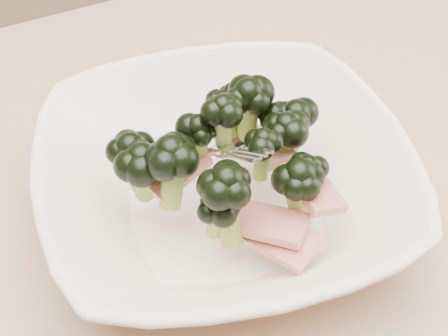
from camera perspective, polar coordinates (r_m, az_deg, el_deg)
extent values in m
cube|color=tan|center=(0.51, -0.79, -8.83)|extent=(1.20, 0.80, 0.04)
cylinder|color=tan|center=(1.21, 15.12, 2.39)|extent=(0.06, 0.06, 0.71)
imported|color=#EFDFCA|center=(0.49, 0.00, -1.24)|extent=(0.34, 0.34, 0.07)
cylinder|color=olive|center=(0.46, 3.51, 0.74)|extent=(0.02, 0.02, 0.03)
ellipsoid|color=black|center=(0.44, 3.62, 2.62)|extent=(0.03, 0.03, 0.02)
cylinder|color=olive|center=(0.51, -0.03, 4.56)|extent=(0.01, 0.02, 0.03)
ellipsoid|color=black|center=(0.49, -0.03, 6.20)|extent=(0.03, 0.03, 0.02)
cylinder|color=olive|center=(0.45, -4.66, -1.08)|extent=(0.03, 0.03, 0.05)
ellipsoid|color=black|center=(0.43, -4.88, 1.54)|extent=(0.04, 0.04, 0.03)
cylinder|color=olive|center=(0.48, -8.28, -0.24)|extent=(0.02, 0.02, 0.04)
ellipsoid|color=black|center=(0.47, -8.59, 1.95)|extent=(0.04, 0.04, 0.03)
cylinder|color=olive|center=(0.46, 7.46, -1.90)|extent=(0.01, 0.02, 0.04)
ellipsoid|color=black|center=(0.45, 7.73, 0.17)|extent=(0.03, 0.03, 0.02)
cylinder|color=olive|center=(0.43, 0.25, -4.19)|extent=(0.02, 0.03, 0.06)
ellipsoid|color=black|center=(0.41, 0.27, -1.18)|extent=(0.04, 0.04, 0.03)
cylinder|color=olive|center=(0.46, -0.12, 3.51)|extent=(0.02, 0.02, 0.04)
ellipsoid|color=black|center=(0.44, -0.12, 5.64)|extent=(0.03, 0.03, 0.03)
cylinder|color=olive|center=(0.47, -7.30, -1.25)|extent=(0.02, 0.03, 0.04)
ellipsoid|color=black|center=(0.45, -7.58, 0.94)|extent=(0.04, 0.04, 0.03)
cylinder|color=olive|center=(0.49, 2.16, 4.52)|extent=(0.02, 0.02, 0.04)
ellipsoid|color=black|center=(0.48, 2.25, 6.88)|extent=(0.04, 0.04, 0.03)
cylinder|color=olive|center=(0.50, 4.49, 3.33)|extent=(0.01, 0.01, 0.03)
ellipsoid|color=black|center=(0.49, 4.61, 4.98)|extent=(0.03, 0.03, 0.02)
cylinder|color=olive|center=(0.48, 5.53, 1.91)|extent=(0.02, 0.02, 0.04)
ellipsoid|color=black|center=(0.47, 5.71, 3.93)|extent=(0.03, 0.03, 0.03)
cylinder|color=olive|center=(0.51, 6.38, 2.61)|extent=(0.02, 0.03, 0.04)
ellipsoid|color=black|center=(0.49, 6.62, 4.95)|extent=(0.04, 0.04, 0.03)
cylinder|color=olive|center=(0.51, 0.83, 4.77)|extent=(0.01, 0.02, 0.04)
ellipsoid|color=black|center=(0.50, 0.86, 6.88)|extent=(0.03, 0.03, 0.02)
cylinder|color=olive|center=(0.44, -0.62, -4.98)|extent=(0.02, 0.02, 0.03)
ellipsoid|color=black|center=(0.43, -0.63, -3.47)|extent=(0.03, 0.03, 0.02)
cylinder|color=olive|center=(0.47, -2.27, 2.12)|extent=(0.01, 0.01, 0.03)
ellipsoid|color=black|center=(0.46, -2.34, 3.80)|extent=(0.03, 0.03, 0.03)
cylinder|color=olive|center=(0.46, 6.68, -2.61)|extent=(0.02, 0.02, 0.04)
ellipsoid|color=black|center=(0.44, 6.92, -0.57)|extent=(0.04, 0.04, 0.03)
cylinder|color=olive|center=(0.51, 0.67, 4.15)|extent=(0.01, 0.02, 0.02)
ellipsoid|color=black|center=(0.50, 0.68, 5.54)|extent=(0.03, 0.03, 0.02)
cube|color=maroon|center=(0.52, 0.97, 2.53)|extent=(0.05, 0.04, 0.01)
cube|color=maroon|center=(0.49, 4.07, 1.71)|extent=(0.04, 0.05, 0.02)
cube|color=maroon|center=(0.46, 8.17, -1.77)|extent=(0.03, 0.06, 0.01)
cube|color=maroon|center=(0.45, 5.27, -6.50)|extent=(0.05, 0.06, 0.02)
cube|color=maroon|center=(0.45, 4.21, -5.08)|extent=(0.06, 0.06, 0.01)
cube|color=maroon|center=(0.47, -4.24, -0.39)|extent=(0.06, 0.04, 0.02)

